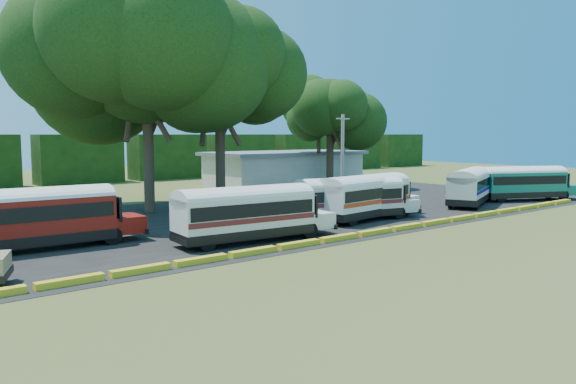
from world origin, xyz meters
TOP-DOWN VIEW (x-y plane):
  - ground at (0.00, 0.00)m, footprint 160.00×160.00m
  - asphalt_strip at (1.00, 12.00)m, footprint 64.00×24.00m
  - curb at (-0.00, 1.00)m, footprint 53.70×0.45m
  - terminal_building at (18.00, 30.00)m, footprint 19.00×9.00m
  - treeline_backdrop at (0.00, 48.00)m, footprint 130.00×4.00m
  - bus_red at (-15.54, 9.11)m, footprint 10.10×2.92m
  - bus_cream_west at (-5.80, 3.84)m, footprint 9.81×3.29m
  - bus_cream_east at (4.32, 5.73)m, footprint 9.56×4.32m
  - bus_white_red at (5.45, 5.39)m, footprint 9.93×3.61m
  - bus_white_blue at (18.31, 5.38)m, footprint 9.71×5.88m
  - bus_teal at (25.11, 4.26)m, footprint 9.65×6.15m
  - tree_west at (-4.62, 18.75)m, footprint 14.67×14.67m
  - tree_center at (1.64, 18.39)m, footprint 11.16×11.16m
  - tree_east at (19.58, 24.01)m, footprint 8.63×8.63m
  - utility_pole at (11.94, 14.33)m, footprint 1.60×0.30m

SIDE VIEW (x-z plane):
  - ground at x=0.00m, z-range 0.00..0.00m
  - asphalt_strip at x=1.00m, z-range 0.00..0.02m
  - curb at x=0.00m, z-range 0.00..0.30m
  - bus_cream_east at x=4.32m, z-range 0.20..3.25m
  - bus_white_blue at x=18.31m, z-range 0.21..3.35m
  - bus_cream_west at x=-5.80m, z-range 0.21..3.37m
  - bus_teal at x=25.11m, z-range 0.23..3.37m
  - bus_white_red at x=5.45m, z-range 0.21..3.40m
  - bus_red at x=-15.54m, z-range 0.24..3.53m
  - terminal_building at x=18.00m, z-range 0.03..4.03m
  - treeline_backdrop at x=0.00m, z-range 0.00..6.00m
  - utility_pole at x=11.94m, z-range 0.11..7.89m
  - tree_east at x=19.58m, z-range 2.83..14.95m
  - tree_center at x=1.64m, z-range 3.60..19.07m
  - tree_west at x=-4.62m, z-range 3.36..20.88m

